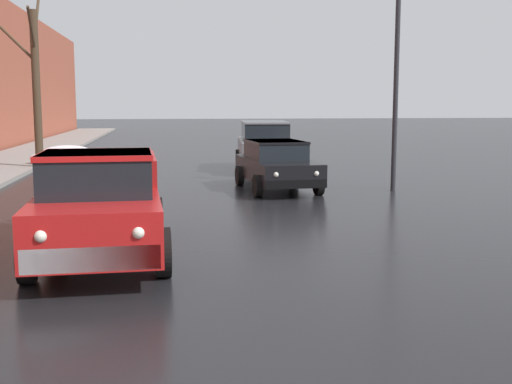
# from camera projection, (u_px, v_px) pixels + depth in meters

# --- Properties ---
(snow_bank_along_left_kerb) EXTENTS (2.37, 1.11, 0.61)m
(snow_bank_along_left_kerb) POSITION_uv_depth(u_px,v_px,m) (281.00, 150.00, 30.75)
(snow_bank_along_left_kerb) COLOR white
(snow_bank_along_left_kerb) RESTS_ON ground
(snow_bank_mid_block_left) EXTENTS (2.23, 1.39, 0.69)m
(snow_bank_mid_block_left) POSITION_uv_depth(u_px,v_px,m) (66.00, 153.00, 27.68)
(snow_bank_mid_block_left) COLOR white
(snow_bank_mid_block_left) RESTS_ON ground
(snow_bank_along_right_kerb) EXTENTS (2.83, 1.41, 0.69)m
(snow_bank_along_right_kerb) POSITION_uv_depth(u_px,v_px,m) (68.00, 158.00, 25.37)
(snow_bank_along_right_kerb) COLOR white
(snow_bank_along_right_kerb) RESTS_ON ground
(bare_tree_mid_block) EXTENTS (1.73, 3.21, 6.46)m
(bare_tree_mid_block) POSITION_uv_depth(u_px,v_px,m) (36.00, 84.00, 23.57)
(bare_tree_mid_block) COLOR #423323
(bare_tree_mid_block) RESTS_ON ground
(pickup_truck_red_approaching_near_lane) EXTENTS (2.26, 5.19, 1.76)m
(pickup_truck_red_approaching_near_lane) POSITION_uv_depth(u_px,v_px,m) (100.00, 204.00, 10.34)
(pickup_truck_red_approaching_near_lane) COLOR red
(pickup_truck_red_approaching_near_lane) RESTS_ON ground
(sedan_black_parked_kerbside_close) EXTENTS (2.13, 4.20, 1.42)m
(sedan_black_parked_kerbside_close) POSITION_uv_depth(u_px,v_px,m) (277.00, 164.00, 18.44)
(sedan_black_parked_kerbside_close) COLOR black
(sedan_black_parked_kerbside_close) RESTS_ON ground
(suv_grey_parked_kerbside_mid) EXTENTS (2.32, 4.86, 1.82)m
(suv_grey_parked_kerbside_mid) POSITION_uv_depth(u_px,v_px,m) (264.00, 144.00, 23.86)
(suv_grey_parked_kerbside_mid) COLOR slate
(suv_grey_parked_kerbside_mid) RESTS_ON ground
(street_lamp_post) EXTENTS (0.44, 0.24, 6.20)m
(street_lamp_post) POSITION_uv_depth(u_px,v_px,m) (396.00, 68.00, 17.93)
(street_lamp_post) COLOR #28282D
(street_lamp_post) RESTS_ON ground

